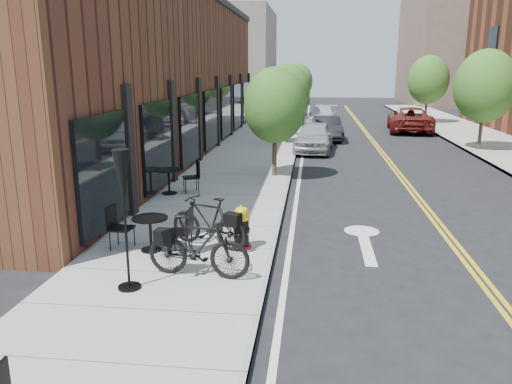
{
  "coord_description": "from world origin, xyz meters",
  "views": [
    {
      "loc": [
        0.75,
        -8.56,
        3.9
      ],
      "look_at": [
        -0.57,
        2.94,
        1.0
      ],
      "focal_mm": 35.0,
      "sensor_mm": 36.0,
      "label": 1
    }
  ],
  "objects_px": {
    "bistro_set_b": "(150,229)",
    "parked_car_b": "(327,128)",
    "bicycle_left": "(208,222)",
    "bicycle_right": "(198,247)",
    "parked_car_c": "(323,116)",
    "parked_car_far": "(410,119)",
    "bistro_set_c": "(169,178)",
    "fire_hydrant": "(241,228)",
    "patio_umbrella": "(123,190)",
    "parked_car_a": "(314,137)"
  },
  "relations": [
    {
      "from": "patio_umbrella",
      "to": "parked_car_b",
      "type": "relative_size",
      "value": 0.63
    },
    {
      "from": "bistro_set_b",
      "to": "parked_car_b",
      "type": "distance_m",
      "value": 18.6
    },
    {
      "from": "bicycle_right",
      "to": "patio_umbrella",
      "type": "distance_m",
      "value": 1.74
    },
    {
      "from": "bistro_set_b",
      "to": "parked_car_far",
      "type": "bearing_deg",
      "value": 71.31
    },
    {
      "from": "bistro_set_b",
      "to": "parked_car_a",
      "type": "height_order",
      "value": "parked_car_a"
    },
    {
      "from": "patio_umbrella",
      "to": "parked_car_c",
      "type": "bearing_deg",
      "value": 82.08
    },
    {
      "from": "parked_car_a",
      "to": "parked_car_far",
      "type": "relative_size",
      "value": 0.76
    },
    {
      "from": "parked_car_a",
      "to": "parked_car_b",
      "type": "bearing_deg",
      "value": 85.43
    },
    {
      "from": "bistro_set_b",
      "to": "parked_car_b",
      "type": "bearing_deg",
      "value": 81.18
    },
    {
      "from": "bicycle_left",
      "to": "parked_car_c",
      "type": "distance_m",
      "value": 25.02
    },
    {
      "from": "parked_car_c",
      "to": "parked_car_b",
      "type": "bearing_deg",
      "value": -81.32
    },
    {
      "from": "bicycle_right",
      "to": "parked_car_c",
      "type": "height_order",
      "value": "parked_car_c"
    },
    {
      "from": "bicycle_left",
      "to": "bistro_set_c",
      "type": "xyz_separation_m",
      "value": [
        -2.16,
        4.44,
        -0.06
      ]
    },
    {
      "from": "parked_car_c",
      "to": "parked_car_a",
      "type": "bearing_deg",
      "value": -85.22
    },
    {
      "from": "bicycle_left",
      "to": "parked_car_b",
      "type": "bearing_deg",
      "value": -167.35
    },
    {
      "from": "fire_hydrant",
      "to": "parked_car_c",
      "type": "distance_m",
      "value": 24.96
    },
    {
      "from": "parked_car_a",
      "to": "parked_car_far",
      "type": "height_order",
      "value": "parked_car_far"
    },
    {
      "from": "patio_umbrella",
      "to": "fire_hydrant",
      "type": "bearing_deg",
      "value": 52.97
    },
    {
      "from": "bistro_set_b",
      "to": "patio_umbrella",
      "type": "bearing_deg",
      "value": -79.71
    },
    {
      "from": "bistro_set_b",
      "to": "parked_car_a",
      "type": "distance_m",
      "value": 14.4
    },
    {
      "from": "parked_car_c",
      "to": "bicycle_right",
      "type": "bearing_deg",
      "value": -88.04
    },
    {
      "from": "bistro_set_b",
      "to": "parked_car_c",
      "type": "distance_m",
      "value": 25.55
    },
    {
      "from": "bicycle_left",
      "to": "bistro_set_c",
      "type": "height_order",
      "value": "bicycle_left"
    },
    {
      "from": "fire_hydrant",
      "to": "bistro_set_c",
      "type": "bearing_deg",
      "value": 142.4
    },
    {
      "from": "bicycle_left",
      "to": "parked_car_a",
      "type": "relative_size",
      "value": 0.45
    },
    {
      "from": "bicycle_left",
      "to": "parked_car_a",
      "type": "height_order",
      "value": "parked_car_a"
    },
    {
      "from": "bicycle_right",
      "to": "bistro_set_c",
      "type": "relative_size",
      "value": 1.05
    },
    {
      "from": "bistro_set_b",
      "to": "parked_car_far",
      "type": "relative_size",
      "value": 0.32
    },
    {
      "from": "parked_car_b",
      "to": "parked_car_far",
      "type": "bearing_deg",
      "value": 32.99
    },
    {
      "from": "bistro_set_b",
      "to": "parked_car_b",
      "type": "height_order",
      "value": "parked_car_b"
    },
    {
      "from": "bicycle_left",
      "to": "bicycle_right",
      "type": "distance_m",
      "value": 1.61
    },
    {
      "from": "parked_car_far",
      "to": "parked_car_c",
      "type": "bearing_deg",
      "value": -23.1
    },
    {
      "from": "parked_car_a",
      "to": "parked_car_c",
      "type": "distance_m",
      "value": 11.26
    },
    {
      "from": "bistro_set_b",
      "to": "patio_umbrella",
      "type": "relative_size",
      "value": 0.72
    },
    {
      "from": "bistro_set_b",
      "to": "bistro_set_c",
      "type": "relative_size",
      "value": 0.95
    },
    {
      "from": "bicycle_left",
      "to": "patio_umbrella",
      "type": "xyz_separation_m",
      "value": [
        -0.95,
        -2.24,
        1.21
      ]
    },
    {
      "from": "bicycle_right",
      "to": "parked_car_b",
      "type": "relative_size",
      "value": 0.5
    },
    {
      "from": "bicycle_left",
      "to": "parked_car_far",
      "type": "bearing_deg",
      "value": -178.29
    },
    {
      "from": "fire_hydrant",
      "to": "bistro_set_c",
      "type": "distance_m",
      "value": 5.31
    },
    {
      "from": "parked_car_c",
      "to": "parked_car_far",
      "type": "xyz_separation_m",
      "value": [
        5.32,
        -2.89,
        0.11
      ]
    },
    {
      "from": "parked_car_a",
      "to": "bistro_set_c",
      "type": "bearing_deg",
      "value": -110.68
    },
    {
      "from": "patio_umbrella",
      "to": "bicycle_right",
      "type": "bearing_deg",
      "value": 29.9
    },
    {
      "from": "fire_hydrant",
      "to": "patio_umbrella",
      "type": "bearing_deg",
      "value": -107.54
    },
    {
      "from": "bistro_set_b",
      "to": "parked_car_c",
      "type": "bearing_deg",
      "value": 84.95
    },
    {
      "from": "parked_car_b",
      "to": "parked_car_c",
      "type": "relative_size",
      "value": 0.87
    },
    {
      "from": "bicycle_right",
      "to": "bistro_set_c",
      "type": "height_order",
      "value": "bicycle_right"
    },
    {
      "from": "bicycle_right",
      "to": "patio_umbrella",
      "type": "bearing_deg",
      "value": 126.08
    },
    {
      "from": "bicycle_left",
      "to": "bistro_set_b",
      "type": "height_order",
      "value": "bicycle_left"
    },
    {
      "from": "patio_umbrella",
      "to": "parked_car_b",
      "type": "height_order",
      "value": "patio_umbrella"
    },
    {
      "from": "bistro_set_b",
      "to": "parked_car_b",
      "type": "relative_size",
      "value": 0.45
    }
  ]
}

